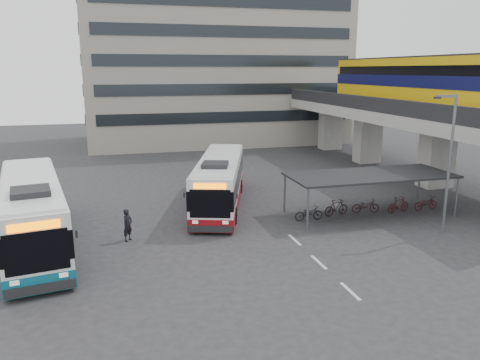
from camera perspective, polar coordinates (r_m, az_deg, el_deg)
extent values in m
plane|color=#28282B|center=(23.97, 1.08, -7.88)|extent=(120.00, 120.00, 0.00)
cube|color=gray|center=(38.07, 22.85, 2.63)|extent=(2.20, 1.60, 4.60)
cube|color=gray|center=(46.25, 15.30, 4.92)|extent=(2.20, 1.60, 4.60)
cube|color=gray|center=(53.24, 10.96, 6.20)|extent=(2.20, 1.60, 4.60)
cube|color=gray|center=(40.91, 19.77, 7.46)|extent=(8.00, 32.00, 0.90)
cube|color=black|center=(38.82, 15.28, 8.98)|extent=(0.35, 32.00, 1.10)
cube|color=black|center=(43.08, 24.03, 8.69)|extent=(0.35, 32.00, 1.10)
cube|color=#C99C0B|center=(40.66, 20.16, 11.01)|extent=(2.90, 20.00, 3.90)
cube|color=#0A0C39|center=(40.66, 20.18, 11.29)|extent=(2.98, 20.02, 0.90)
cube|color=black|center=(40.65, 20.27, 12.41)|extent=(2.96, 19.20, 0.70)
cube|color=black|center=(40.66, 20.38, 13.75)|extent=(2.70, 19.60, 0.25)
cylinder|color=#595B60|center=(29.06, 5.46, -1.64)|extent=(0.12, 0.12, 2.40)
cylinder|color=#595B60|center=(33.59, 20.99, -0.44)|extent=(0.12, 0.12, 2.40)
cylinder|color=#595B60|center=(25.85, 8.26, -3.62)|extent=(0.12, 0.12, 2.40)
cylinder|color=#595B60|center=(30.85, 24.88, -1.96)|extent=(0.12, 0.12, 2.40)
cube|color=black|center=(29.23, 15.62, 0.59)|extent=(10.00, 4.00, 0.12)
imported|color=black|center=(27.96, 8.26, -3.92)|extent=(1.71, 0.60, 0.90)
imported|color=black|center=(28.77, 11.93, -3.48)|extent=(1.66, 0.47, 1.00)
imported|color=black|center=(29.73, 15.37, -3.23)|extent=(1.71, 0.60, 0.90)
imported|color=black|center=(30.76, 18.60, -2.80)|extent=(1.66, 0.47, 1.00)
imported|color=#350C0F|center=(31.90, 21.59, -2.57)|extent=(1.71, 0.60, 0.90)
cube|color=gray|center=(58.88, -3.22, 17.02)|extent=(30.00, 15.00, 25.00)
cube|color=beige|center=(19.77, 13.29, -13.05)|extent=(0.15, 1.60, 0.01)
cube|color=beige|center=(22.19, 9.59, -9.85)|extent=(0.15, 1.60, 0.01)
cube|color=beige|center=(24.74, 6.69, -7.27)|extent=(0.15, 1.60, 0.01)
cube|color=white|center=(30.25, -2.48, 0.09)|extent=(5.87, 11.75, 2.65)
cube|color=maroon|center=(30.55, -2.46, -2.15)|extent=(5.92, 11.80, 0.72)
cube|color=black|center=(30.22, -2.48, 0.31)|extent=(5.94, 11.78, 1.11)
cube|color=#FF7300|center=(24.43, -3.71, -0.75)|extent=(1.66, 0.60, 0.29)
cube|color=black|center=(27.11, -3.05, 1.86)|extent=(1.87, 1.92, 0.27)
cylinder|color=black|center=(27.18, -5.56, -4.28)|extent=(0.57, 1.00, 0.96)
cylinder|color=black|center=(33.61, -0.02, -0.79)|extent=(0.57, 1.00, 0.96)
cube|color=white|center=(25.46, -23.99, -3.31)|extent=(4.70, 12.70, 2.85)
cube|color=#0C5A70|center=(25.85, -23.72, -6.12)|extent=(4.75, 12.74, 0.78)
cube|color=black|center=(25.43, -24.02, -3.03)|extent=(4.76, 12.72, 1.19)
cube|color=#FF7300|center=(19.20, -23.82, -5.18)|extent=(1.84, 0.39, 0.31)
cube|color=black|center=(22.04, -24.19, -1.32)|extent=(1.84, 1.90, 0.29)
cylinder|color=black|center=(22.16, -26.63, -9.75)|extent=(0.48, 1.07, 1.04)
cylinder|color=black|center=(29.21, -21.48, -3.84)|extent=(0.48, 1.07, 1.04)
imported|color=black|center=(24.92, -13.53, -5.37)|extent=(0.71, 0.73, 1.69)
cylinder|color=#595B60|center=(27.14, 24.15, 1.63)|extent=(0.15, 0.15, 7.44)
cube|color=#595B60|center=(26.41, 23.88, 9.33)|extent=(1.12, 0.24, 0.14)
cube|color=black|center=(26.13, 22.92, 9.22)|extent=(0.34, 0.20, 0.11)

